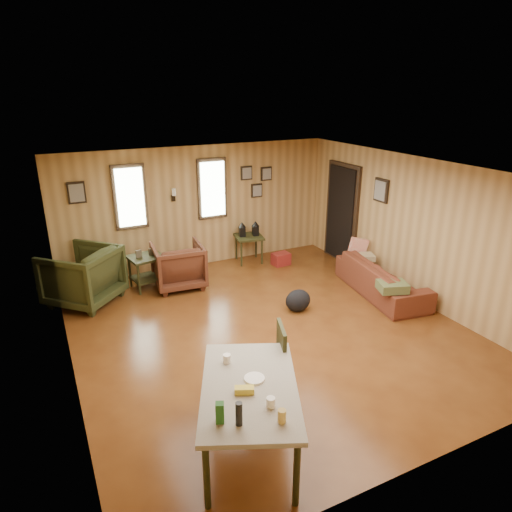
{
  "coord_description": "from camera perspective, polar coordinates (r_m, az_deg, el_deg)",
  "views": [
    {
      "loc": [
        -2.84,
        -5.37,
        3.47
      ],
      "look_at": [
        0.0,
        0.4,
        1.05
      ],
      "focal_mm": 32.0,
      "sensor_mm": 36.0,
      "label": 1
    }
  ],
  "objects": [
    {
      "name": "recliner_brown",
      "position": [
        8.35,
        -9.69,
        -0.92
      ],
      "size": [
        0.94,
        0.89,
        0.89
      ],
      "primitive_type": "imported",
      "rotation": [
        0.0,
        0.0,
        3.05
      ],
      "color": "#4D2617",
      "rests_on": "ground"
    },
    {
      "name": "sofa_pillows",
      "position": [
        8.14,
        14.68,
        -1.42
      ],
      "size": [
        0.99,
        1.89,
        0.39
      ],
      "rotation": [
        0.0,
        0.0,
        -0.34
      ],
      "color": "#515A32",
      "rests_on": "sofa"
    },
    {
      "name": "dining_chair",
      "position": [
        5.29,
        1.91,
        -12.93
      ],
      "size": [
        0.56,
        0.56,
        0.97
      ],
      "rotation": [
        0.0,
        0.0,
        -0.33
      ],
      "color": "#2E3418",
      "rests_on": "ground"
    },
    {
      "name": "room",
      "position": [
        6.78,
        1.75,
        1.11
      ],
      "size": [
        5.54,
        6.04,
        2.44
      ],
      "color": "brown",
      "rests_on": "ground"
    },
    {
      "name": "recliner_green",
      "position": [
        8.12,
        -20.89,
        -2.05
      ],
      "size": [
        1.41,
        1.41,
        1.06
      ],
      "primitive_type": "imported",
      "rotation": [
        0.0,
        0.0,
        -2.35
      ],
      "color": "#2E3418",
      "rests_on": "ground"
    },
    {
      "name": "cooler",
      "position": [
        9.35,
        3.14,
        -0.37
      ],
      "size": [
        0.37,
        0.28,
        0.25
      ],
      "rotation": [
        0.0,
        0.0,
        0.08
      ],
      "color": "maroon",
      "rests_on": "ground"
    },
    {
      "name": "end_table",
      "position": [
        8.42,
        -13.49,
        -1.23
      ],
      "size": [
        0.66,
        0.62,
        0.75
      ],
      "rotation": [
        0.0,
        0.0,
        0.16
      ],
      "color": "#303316",
      "rests_on": "ground"
    },
    {
      "name": "sofa",
      "position": [
        8.26,
        15.51,
        -2.06
      ],
      "size": [
        0.88,
        2.06,
        0.78
      ],
      "primitive_type": "imported",
      "rotation": [
        0.0,
        0.0,
        1.42
      ],
      "color": "brown",
      "rests_on": "ground"
    },
    {
      "name": "backpack",
      "position": [
        7.47,
        5.27,
        -5.56
      ],
      "size": [
        0.52,
        0.46,
        0.37
      ],
      "rotation": [
        0.0,
        0.0,
        -0.4
      ],
      "color": "black",
      "rests_on": "ground"
    },
    {
      "name": "dining_table",
      "position": [
        4.56,
        -0.84,
        -16.71
      ],
      "size": [
        1.45,
        1.76,
        1.0
      ],
      "rotation": [
        0.0,
        0.0,
        -0.42
      ],
      "color": "gray",
      "rests_on": "ground"
    },
    {
      "name": "side_table",
      "position": [
        9.36,
        -0.9,
        2.69
      ],
      "size": [
        0.63,
        0.63,
        0.87
      ],
      "rotation": [
        0.0,
        0.0,
        -0.18
      ],
      "color": "#303316",
      "rests_on": "ground"
    }
  ]
}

